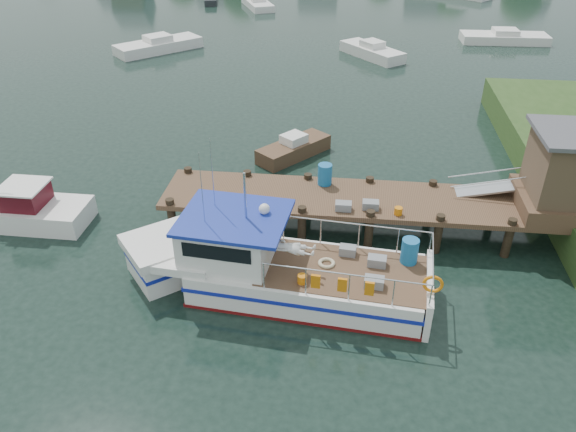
# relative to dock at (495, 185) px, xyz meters

# --- Properties ---
(ground_plane) EXTENTS (160.00, 160.00, 0.00)m
(ground_plane) POSITION_rel_dock_xyz_m (-6.51, -0.01, -2.24)
(ground_plane) COLOR black
(dock) EXTENTS (16.60, 3.00, 4.78)m
(dock) POSITION_rel_dock_xyz_m (0.00, 0.00, 0.00)
(dock) COLOR #503826
(dock) RESTS_ON ground
(lobster_boat) EXTENTS (10.76, 4.01, 5.17)m
(lobster_boat) POSITION_rel_dock_xyz_m (-7.83, -4.14, -1.30)
(lobster_boat) COLOR silver
(lobster_boat) RESTS_ON ground
(work_boat) EXTENTS (6.72, 2.11, 3.55)m
(work_boat) POSITION_rel_dock_xyz_m (-18.70, -1.07, -1.68)
(work_boat) COLOR silver
(work_boat) RESTS_ON ground
(moored_rowboat) EXTENTS (3.55, 3.90, 1.15)m
(moored_rowboat) POSITION_rel_dock_xyz_m (-8.10, 6.17, -1.82)
(moored_rowboat) COLOR #503826
(moored_rowboat) RESTS_ON ground
(moored_a) EXTENTS (6.31, 6.27, 1.22)m
(moored_a) POSITION_rel_dock_xyz_m (-20.44, 23.55, -1.79)
(moored_a) COLOR silver
(moored_a) RESTS_ON ground
(moored_b) EXTENTS (4.96, 5.40, 1.21)m
(moored_b) POSITION_rel_dock_xyz_m (-4.03, 23.78, -1.79)
(moored_b) COLOR silver
(moored_b) RESTS_ON ground
(moored_c) EXTENTS (6.91, 2.56, 1.08)m
(moored_c) POSITION_rel_dock_xyz_m (6.73, 29.14, -1.84)
(moored_c) COLOR silver
(moored_c) RESTS_ON ground
(moored_d) EXTENTS (4.24, 6.32, 1.02)m
(moored_d) POSITION_rel_dock_xyz_m (-15.35, 40.20, -1.86)
(moored_d) COLOR silver
(moored_d) RESTS_ON ground
(moored_e) EXTENTS (1.87, 3.67, 0.97)m
(moored_e) POSITION_rel_dock_xyz_m (-20.52, 41.59, -1.88)
(moored_e) COLOR black
(moored_e) RESTS_ON ground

